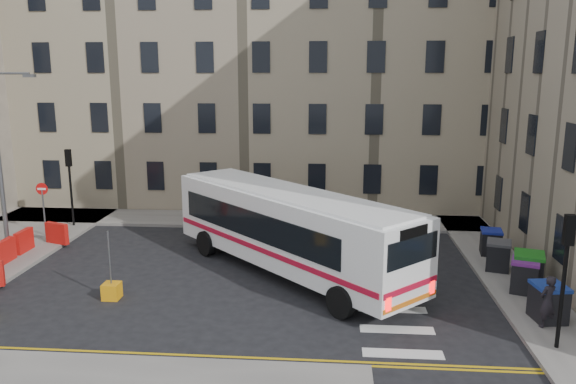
# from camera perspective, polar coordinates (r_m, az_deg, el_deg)

# --- Properties ---
(ground) EXTENTS (120.00, 120.00, 0.00)m
(ground) POSITION_cam_1_polar(r_m,az_deg,el_deg) (23.13, -0.20, -8.69)
(ground) COLOR black
(ground) RESTS_ON ground
(pavement_north) EXTENTS (36.00, 3.20, 0.15)m
(pavement_north) POSITION_cam_1_polar(r_m,az_deg,el_deg) (32.19, -9.61, -2.69)
(pavement_north) COLOR slate
(pavement_north) RESTS_ON ground
(pavement_east) EXTENTS (2.40, 26.00, 0.15)m
(pavement_east) POSITION_cam_1_polar(r_m,az_deg,el_deg) (27.76, 19.49, -5.65)
(pavement_east) COLOR slate
(pavement_east) RESTS_ON ground
(terrace_north) EXTENTS (38.30, 10.80, 17.20)m
(terrace_north) POSITION_cam_1_polar(r_m,az_deg,el_deg) (38.07, -8.99, 12.61)
(terrace_north) COLOR gray
(terrace_north) RESTS_ON ground
(traffic_light_east) EXTENTS (0.28, 0.22, 4.10)m
(traffic_light_east) POSITION_cam_1_polar(r_m,az_deg,el_deg) (18.22, 26.39, -6.29)
(traffic_light_east) COLOR black
(traffic_light_east) RESTS_ON pavement_east
(traffic_light_nw) EXTENTS (0.28, 0.22, 4.10)m
(traffic_light_nw) POSITION_cam_1_polar(r_m,az_deg,el_deg) (31.72, -21.30, 1.59)
(traffic_light_nw) COLOR black
(traffic_light_nw) RESTS_ON pavement_west
(no_entry_north) EXTENTS (0.60, 0.08, 3.00)m
(no_entry_north) POSITION_cam_1_polar(r_m,az_deg,el_deg) (30.35, -23.65, -0.58)
(no_entry_north) COLOR #595B5E
(no_entry_north) RESTS_ON pavement_west
(roadworks_barriers) EXTENTS (1.66, 6.26, 1.00)m
(roadworks_barriers) POSITION_cam_1_polar(r_m,az_deg,el_deg) (27.02, -26.12, -5.43)
(roadworks_barriers) COLOR red
(roadworks_barriers) RESTS_ON pavement_west
(bus) EXTENTS (10.78, 10.95, 3.42)m
(bus) POSITION_cam_1_polar(r_m,az_deg,el_deg) (23.01, 0.08, -3.63)
(bus) COLOR white
(bus) RESTS_ON ground
(wheelie_bin_a) EXTENTS (1.12, 1.25, 1.24)m
(wheelie_bin_a) POSITION_cam_1_polar(r_m,az_deg,el_deg) (20.76, 24.94, -10.10)
(wheelie_bin_a) COLOR black
(wheelie_bin_a) RESTS_ON pavement_east
(wheelie_bin_b) EXTENTS (1.31, 1.39, 1.24)m
(wheelie_bin_b) POSITION_cam_1_polar(r_m,az_deg,el_deg) (22.95, 22.92, -7.81)
(wheelie_bin_b) COLOR black
(wheelie_bin_b) RESTS_ON pavement_east
(wheelie_bin_c) EXTENTS (1.39, 1.49, 1.36)m
(wheelie_bin_c) POSITION_cam_1_polar(r_m,az_deg,el_deg) (23.37, 23.21, -7.32)
(wheelie_bin_c) COLOR black
(wheelie_bin_c) RESTS_ON pavement_east
(wheelie_bin_d) EXTENTS (1.22, 1.32, 1.21)m
(wheelie_bin_d) POSITION_cam_1_polar(r_m,az_deg,el_deg) (25.02, 20.57, -6.03)
(wheelie_bin_d) COLOR black
(wheelie_bin_d) RESTS_ON pavement_east
(wheelie_bin_e) EXTENTS (1.04, 1.16, 1.14)m
(wheelie_bin_e) POSITION_cam_1_polar(r_m,az_deg,el_deg) (26.93, 19.91, -4.78)
(wheelie_bin_e) COLOR black
(wheelie_bin_e) RESTS_ON pavement_east
(pedestrian) EXTENTS (0.75, 0.66, 1.73)m
(pedestrian) POSITION_cam_1_polar(r_m,az_deg,el_deg) (20.11, 24.87, -10.07)
(pedestrian) COLOR black
(pedestrian) RESTS_ON pavement_east
(bollard_chevron) EXTENTS (0.60, 0.60, 0.60)m
(bollard_chevron) POSITION_cam_1_polar(r_m,az_deg,el_deg) (22.01, -17.47, -9.57)
(bollard_chevron) COLOR orange
(bollard_chevron) RESTS_ON ground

